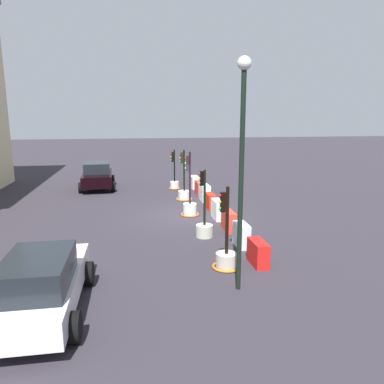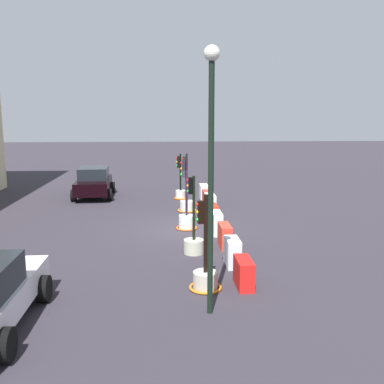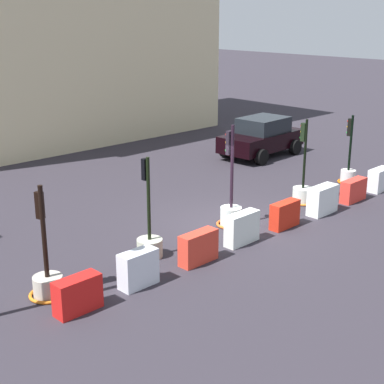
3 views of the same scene
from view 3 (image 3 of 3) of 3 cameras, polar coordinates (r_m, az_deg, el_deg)
name	(u,v)px [view 3 (image 3 of 3)]	position (r m, az deg, el deg)	size (l,w,h in m)	color
ground_plane	(231,224)	(17.95, 3.86, -3.13)	(120.00, 120.00, 0.00)	#2D2931
traffic_light_0	(48,280)	(13.82, -14.02, -8.37)	(0.91, 0.91, 2.67)	#B8B0A0
traffic_light_1	(149,240)	(15.49, -4.21, -4.76)	(0.69, 0.69, 2.73)	#B6BAA2
traffic_light_2	(231,210)	(17.67, 3.85, -1.79)	(0.90, 0.90, 3.11)	silver
traffic_light_3	(303,191)	(20.14, 10.82, 0.09)	(0.94, 0.94, 2.87)	silver
traffic_light_4	(348,172)	(22.82, 15.10, 1.96)	(0.76, 0.76, 2.60)	silver
construction_barrier_0	(78,295)	(13.01, -11.18, -9.88)	(1.07, 0.45, 0.80)	red
construction_barrier_1	(138,269)	(13.92, -5.31, -7.53)	(0.97, 0.45, 0.89)	silver
construction_barrier_2	(198,248)	(15.10, 0.63, -5.48)	(1.13, 0.41, 0.83)	red
construction_barrier_3	(242,228)	(16.36, 4.93, -3.58)	(1.14, 0.39, 0.90)	silver
construction_barrier_4	(285,215)	(17.72, 9.10, -2.22)	(1.08, 0.39, 0.80)	red
construction_barrier_5	(323,200)	(19.14, 12.71, -0.76)	(1.16, 0.49, 0.92)	white
construction_barrier_6	(353,190)	(20.67, 15.58, 0.16)	(1.15, 0.40, 0.77)	red
construction_barrier_7	(380,180)	(22.15, 17.96, 1.16)	(1.04, 0.47, 0.82)	silver
car_black_sedan	(262,137)	(26.28, 6.87, 5.41)	(4.22, 2.42, 1.73)	black
building_main_facade	(43,10)	(31.17, -14.44, 16.92)	(16.89, 9.14, 12.54)	beige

